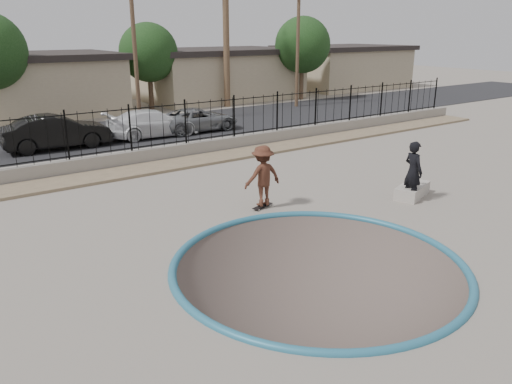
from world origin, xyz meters
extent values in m
cube|color=slate|center=(0.00, 12.00, -1.10)|extent=(120.00, 120.00, 2.20)
torus|color=#296A86|center=(0.00, -1.00, 0.00)|extent=(7.04, 7.04, 0.20)
cube|color=#947C60|center=(0.00, 9.20, 0.06)|extent=(42.00, 1.60, 0.11)
cube|color=gray|center=(0.00, 10.30, 0.30)|extent=(42.00, 0.45, 0.60)
cube|color=black|center=(0.00, 10.30, 0.72)|extent=(40.00, 0.04, 0.03)
cube|color=black|center=(0.00, 10.30, 2.30)|extent=(40.00, 0.04, 0.04)
cube|color=black|center=(0.00, 17.00, 0.02)|extent=(90.00, 8.00, 0.04)
cube|color=tan|center=(0.00, 26.50, 1.75)|extent=(10.00, 8.00, 3.50)
cube|color=#292422|center=(0.00, 26.50, 3.70)|extent=(10.60, 8.60, 0.40)
cube|color=tan|center=(14.00, 26.50, 1.75)|extent=(12.00, 8.00, 3.50)
cube|color=#292422|center=(14.00, 26.50, 3.70)|extent=(12.60, 8.60, 0.40)
cube|color=tan|center=(28.00, 26.50, 1.75)|extent=(11.00, 8.00, 3.50)
cube|color=#292422|center=(28.00, 26.50, 3.70)|extent=(11.60, 8.60, 0.40)
cylinder|color=brown|center=(12.00, 22.00, 5.00)|extent=(0.44, 0.44, 10.00)
cylinder|color=#473323|center=(4.00, 19.00, 4.75)|extent=(0.24, 0.24, 9.50)
cylinder|color=#473323|center=(16.00, 19.00, 4.50)|extent=(0.24, 0.24, 9.00)
cylinder|color=#473323|center=(7.00, 24.00, 1.38)|extent=(0.34, 0.34, 2.75)
sphere|color=#143311|center=(7.00, 24.00, 3.85)|extent=(3.96, 3.96, 3.96)
cylinder|color=#473323|center=(19.00, 22.00, 1.50)|extent=(0.34, 0.34, 3.00)
sphere|color=#143311|center=(19.00, 22.00, 4.20)|extent=(4.32, 4.32, 4.32)
imported|color=brown|center=(1.29, 3.00, 0.94)|extent=(1.27, 0.79, 1.89)
cube|color=black|center=(1.29, 3.00, 0.06)|extent=(0.83, 0.41, 0.02)
cylinder|color=silver|center=(1.05, 2.85, 0.03)|extent=(0.06, 0.04, 0.05)
cylinder|color=silver|center=(1.01, 3.00, 0.03)|extent=(0.06, 0.04, 0.05)
cylinder|color=silver|center=(1.58, 3.00, 0.03)|extent=(0.06, 0.04, 0.05)
cylinder|color=silver|center=(1.54, 3.15, 0.03)|extent=(0.06, 0.04, 0.05)
imported|color=black|center=(5.66, 0.78, 0.98)|extent=(0.57, 0.78, 1.96)
cube|color=#A8A095|center=(6.03, 1.01, 0.20)|extent=(1.74, 1.19, 0.40)
imported|color=black|center=(-1.73, 15.00, 0.82)|extent=(4.84, 1.87, 1.57)
imported|color=white|center=(3.06, 15.00, 0.73)|extent=(4.87, 2.15, 1.39)
imported|color=gray|center=(5.69, 15.00, 0.66)|extent=(4.51, 2.10, 1.25)
camera|label=1|loc=(-7.39, -8.86, 5.30)|focal=35.00mm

